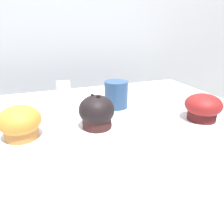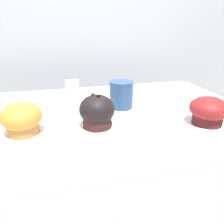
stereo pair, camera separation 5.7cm
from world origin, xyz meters
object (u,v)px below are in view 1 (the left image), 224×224
object	(u,v)px
muffin_back_right	(97,113)
coffee_cup	(116,94)
muffin_back_left	(203,107)
muffin_front_center	(20,123)
serving_plate	(36,112)

from	to	relation	value
muffin_back_right	coffee_cup	world-z (taller)	muffin_back_right
muffin_back_left	muffin_back_right	bearing A→B (deg)	169.20
muffin_back_right	coffee_cup	xyz separation A→B (m)	(0.11, 0.13, 0.00)
muffin_front_center	coffee_cup	distance (m)	0.32
serving_plate	muffin_back_right	bearing A→B (deg)	-47.65
muffin_front_center	coffee_cup	world-z (taller)	coffee_cup
muffin_front_center	muffin_back_right	xyz separation A→B (m)	(0.19, -0.01, 0.00)
coffee_cup	muffin_front_center	bearing A→B (deg)	-157.62
muffin_back_right	muffin_back_left	bearing A→B (deg)	-10.80
muffin_front_center	coffee_cup	bearing A→B (deg)	22.38
serving_plate	muffin_front_center	bearing A→B (deg)	-103.91
muffin_front_center	muffin_back_right	bearing A→B (deg)	-2.41
muffin_front_center	serving_plate	xyz separation A→B (m)	(0.04, 0.16, -0.04)
muffin_front_center	serving_plate	size ratio (longest dim) A/B	0.52
muffin_front_center	muffin_back_left	xyz separation A→B (m)	(0.49, -0.07, -0.00)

